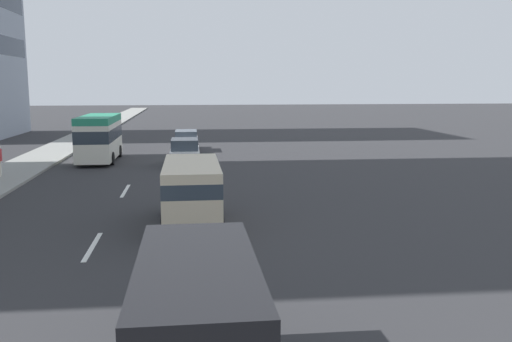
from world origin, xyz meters
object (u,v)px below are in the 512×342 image
object	(u,v)px
car_second	(186,141)
minibus_fifth	(99,136)
car_third	(185,152)
van_fourth	(198,323)
van_lead	(192,189)

from	to	relation	value
car_second	minibus_fifth	distance (m)	7.83
car_third	van_fourth	bearing A→B (deg)	-179.17
van_lead	car_second	xyz separation A→B (m)	(22.93, 0.31, -0.58)
van_lead	car_third	size ratio (longest dim) A/B	1.20
van_lead	minibus_fifth	world-z (taller)	minibus_fifth
van_fourth	car_second	bearing A→B (deg)	0.56
van_fourth	minibus_fifth	xyz separation A→B (m)	(29.36, 6.08, 0.28)
car_third	van_fourth	distance (m)	27.15
car_second	minibus_fifth	world-z (taller)	minibus_fifth
car_second	van_fourth	distance (m)	34.60
minibus_fifth	van_fourth	bearing A→B (deg)	11.69
van_lead	car_second	distance (m)	22.94
car_second	van_fourth	size ratio (longest dim) A/B	1.03
van_fourth	minibus_fifth	size ratio (longest dim) A/B	0.70
car_second	van_lead	bearing A→B (deg)	-179.23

